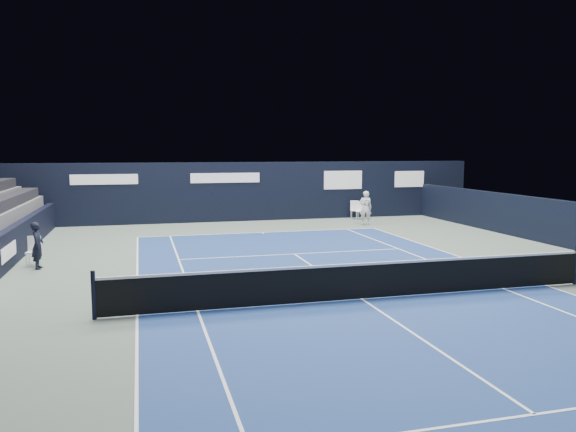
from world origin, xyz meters
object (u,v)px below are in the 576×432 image
folding_chair_back_a (360,209)px  line_judge_chair (34,249)px  tennis_net (363,280)px  tennis_player (366,208)px  folding_chair_back_b (355,208)px

folding_chair_back_a → line_judge_chair: (-14.91, -8.61, -0.02)m
line_judge_chair → tennis_net: tennis_net is taller
tennis_net → folding_chair_back_a: bearing=68.1°
tennis_net → tennis_player: bearing=67.0°
folding_chair_back_b → line_judge_chair: 17.27m
line_judge_chair → tennis_net: size_ratio=0.07×
folding_chair_back_b → tennis_player: bearing=-85.6°
line_judge_chair → tennis_player: 15.78m
folding_chair_back_a → tennis_player: (-0.55, -2.07, 0.30)m
folding_chair_back_a → tennis_player: tennis_player is taller
folding_chair_back_b → tennis_net: tennis_net is taller
folding_chair_back_b → tennis_net: (-6.01, -15.72, -0.05)m
line_judge_chair → tennis_player: bearing=29.9°
folding_chair_back_a → folding_chair_back_b: 0.42m
folding_chair_back_a → tennis_net: bearing=-90.4°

